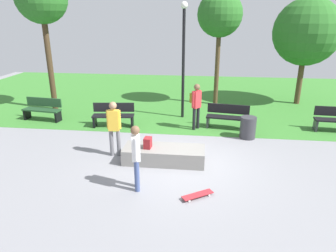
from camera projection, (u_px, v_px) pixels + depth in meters
name	position (u px, v px, depth m)	size (l,w,h in m)	color
ground_plane	(183.00, 162.00, 9.14)	(28.00, 28.00, 0.00)	gray
grass_lawn	(194.00, 96.00, 16.72)	(26.60, 11.78, 0.01)	#387A2D
concrete_ledge	(164.00, 155.00, 9.11)	(2.39, 0.90, 0.45)	gray
backpack_on_ledge	(148.00, 143.00, 8.97)	(0.28, 0.20, 0.32)	maroon
skater_performing_trick	(136.00, 153.00, 7.42)	(0.28, 0.42, 1.68)	#3F5184
skater_watching	(114.00, 125.00, 9.26)	(0.43, 0.23, 1.73)	slate
skateboard_by_ledge	(198.00, 195.00, 7.37)	(0.78, 0.61, 0.08)	#A5262D
park_bench_far_left	(113.00, 114.00, 11.99)	(1.64, 0.65, 0.91)	black
park_bench_center_lawn	(228.00, 116.00, 11.78)	(1.65, 0.69, 0.91)	black
park_bench_near_lamppost	(43.00, 109.00, 12.73)	(1.65, 0.67, 0.91)	#1E4223
tree_young_birch	(307.00, 32.00, 14.14)	(3.06, 3.06, 4.94)	#4C3823
tree_leaning_ash	(220.00, 15.00, 13.77)	(2.03, 2.03, 5.19)	#4C3823
lamp_post	(184.00, 51.00, 12.30)	(0.28, 0.28, 4.64)	black
trash_bin	(248.00, 128.00, 10.85)	(0.55, 0.55, 0.78)	#333338
pedestrian_with_backpack	(196.00, 102.00, 11.50)	(0.45, 0.44, 1.76)	black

